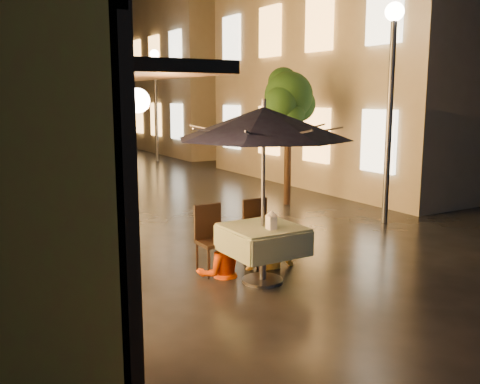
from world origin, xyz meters
TOP-DOWN VIEW (x-y plane):
  - ground at (0.00, 0.00)m, footprint 90.00×90.00m
  - east_building_near at (7.49, 6.50)m, footprint 7.30×9.30m
  - east_building_far at (7.49, 18.00)m, footprint 7.30×10.30m
  - street_tree at (2.41, 4.51)m, footprint 1.43×1.20m
  - streetlamp_near at (3.00, 2.00)m, footprint 0.36×0.36m
  - streetlamp_far at (3.00, 14.00)m, footprint 0.36×0.36m
  - cafe_table at (-1.00, 0.34)m, footprint 0.99×0.99m
  - patio_umbrella at (-1.00, 0.34)m, footprint 2.32×2.32m
  - cafe_chair_left at (-1.40, 1.07)m, footprint 0.42×0.42m
  - cafe_chair_right at (-0.60, 1.07)m, footprint 0.42×0.42m
  - table_lantern at (-1.00, 0.13)m, footprint 0.16×0.16m
  - person_orange at (-1.36, 0.87)m, footprint 0.77×0.65m
  - person_yellow at (-0.55, 0.85)m, footprint 1.07×0.75m
  - bicycle_0 at (-2.66, 3.50)m, footprint 1.84×1.16m
  - bicycle_1 at (-2.49, 5.03)m, footprint 1.72×0.59m
  - bicycle_2 at (-2.55, 5.31)m, footprint 1.91×1.19m
  - bicycle_3 at (-2.61, 6.64)m, footprint 1.73×0.50m
  - bicycle_4 at (-2.73, 8.11)m, footprint 1.56×0.57m

SIDE VIEW (x-z plane):
  - ground at x=0.00m, z-range 0.00..0.00m
  - bicycle_4 at x=-2.73m, z-range 0.00..0.81m
  - bicycle_0 at x=-2.66m, z-range 0.00..0.92m
  - bicycle_2 at x=-2.55m, z-range 0.00..0.95m
  - bicycle_1 at x=-2.49m, z-range 0.00..1.02m
  - bicycle_3 at x=-2.61m, z-range 0.00..1.04m
  - cafe_chair_left at x=-1.40m, z-range 0.05..1.03m
  - cafe_chair_right at x=-0.60m, z-range 0.05..1.03m
  - cafe_table at x=-1.00m, z-range 0.20..0.98m
  - person_orange at x=-1.36m, z-range 0.00..1.41m
  - person_yellow at x=-0.55m, z-range 0.00..1.51m
  - table_lantern at x=-1.00m, z-range 0.79..1.04m
  - patio_umbrella at x=-1.00m, z-range 0.92..3.38m
  - street_tree at x=2.41m, z-range 0.85..4.00m
  - streetlamp_near at x=3.00m, z-range 0.80..5.03m
  - streetlamp_far at x=3.00m, z-range 0.80..5.03m
  - east_building_near at x=7.49m, z-range 0.01..6.81m
  - east_building_far at x=7.49m, z-range 0.01..7.31m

